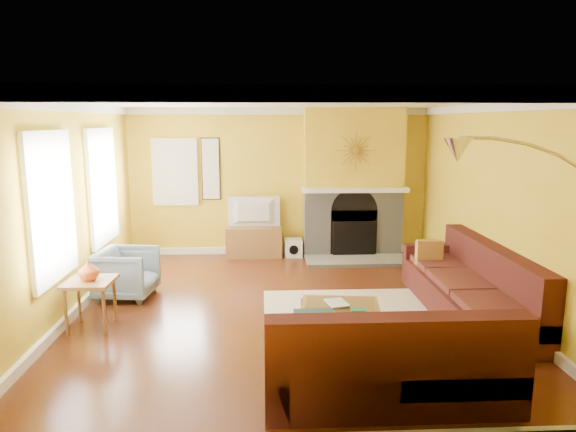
{
  "coord_description": "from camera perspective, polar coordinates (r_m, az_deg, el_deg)",
  "views": [
    {
      "loc": [
        -0.31,
        -6.47,
        2.46
      ],
      "look_at": [
        0.04,
        0.4,
        1.19
      ],
      "focal_mm": 32.0,
      "sensor_mm": 36.0,
      "label": 1
    }
  ],
  "objects": [
    {
      "name": "floor",
      "position": [
        6.93,
        -0.14,
        -10.39
      ],
      "size": [
        5.5,
        6.0,
        0.02
      ],
      "primitive_type": "cube",
      "color": "#602B14",
      "rests_on": "ground"
    },
    {
      "name": "ceiling",
      "position": [
        6.48,
        -0.16,
        12.7
      ],
      "size": [
        5.5,
        6.0,
        0.02
      ],
      "primitive_type": "cube",
      "color": "white",
      "rests_on": "ground"
    },
    {
      "name": "wall_back",
      "position": [
        9.55,
        -1.01,
        3.8
      ],
      "size": [
        5.5,
        0.02,
        2.7
      ],
      "primitive_type": "cube",
      "color": "gold",
      "rests_on": "ground"
    },
    {
      "name": "wall_front",
      "position": [
        3.64,
        2.11,
        -7.24
      ],
      "size": [
        5.5,
        0.02,
        2.7
      ],
      "primitive_type": "cube",
      "color": "gold",
      "rests_on": "ground"
    },
    {
      "name": "wall_left",
      "position": [
        7.01,
        -23.32,
        0.51
      ],
      "size": [
        0.02,
        6.0,
        2.7
      ],
      "primitive_type": "cube",
      "color": "gold",
      "rests_on": "ground"
    },
    {
      "name": "wall_right",
      "position": [
        7.24,
        22.22,
        0.89
      ],
      "size": [
        0.02,
        6.0,
        2.7
      ],
      "primitive_type": "cube",
      "color": "gold",
      "rests_on": "ground"
    },
    {
      "name": "baseboard",
      "position": [
        6.91,
        -0.14,
        -9.85
      ],
      "size": [
        5.5,
        6.0,
        0.12
      ],
      "primitive_type": null,
      "color": "white",
      "rests_on": "floor"
    },
    {
      "name": "crown_molding",
      "position": [
        6.48,
        -0.16,
        12.08
      ],
      "size": [
        5.5,
        6.0,
        0.12
      ],
      "primitive_type": null,
      "color": "white",
      "rests_on": "ceiling"
    },
    {
      "name": "window_left_near",
      "position": [
        8.19,
        -20.01,
        3.12
      ],
      "size": [
        0.06,
        1.22,
        1.72
      ],
      "primitive_type": "cube",
      "color": "white",
      "rests_on": "wall_left"
    },
    {
      "name": "window_left_far",
      "position": [
        6.42,
        -24.92,
        0.9
      ],
      "size": [
        0.06,
        1.22,
        1.72
      ],
      "primitive_type": "cube",
      "color": "white",
      "rests_on": "wall_left"
    },
    {
      "name": "window_back",
      "position": [
        9.6,
        -12.45,
        4.8
      ],
      "size": [
        0.82,
        0.06,
        1.22
      ],
      "primitive_type": "cube",
      "color": "white",
      "rests_on": "wall_back"
    },
    {
      "name": "wall_art",
      "position": [
        9.52,
        -8.57,
        5.19
      ],
      "size": [
        0.34,
        0.04,
        1.14
      ],
      "primitive_type": "cube",
      "color": "white",
      "rests_on": "wall_back"
    },
    {
      "name": "fireplace",
      "position": [
        9.48,
        7.23,
        3.68
      ],
      "size": [
        1.8,
        0.4,
        2.7
      ],
      "primitive_type": null,
      "color": "gray",
      "rests_on": "floor"
    },
    {
      "name": "mantel",
      "position": [
        9.26,
        7.48,
        2.88
      ],
      "size": [
        1.92,
        0.22,
        0.08
      ],
      "primitive_type": "cube",
      "color": "white",
      "rests_on": "fireplace"
    },
    {
      "name": "hearth",
      "position": [
        9.2,
        7.64,
        -4.93
      ],
      "size": [
        1.8,
        0.7,
        0.06
      ],
      "primitive_type": "cube",
      "color": "gray",
      "rests_on": "floor"
    },
    {
      "name": "sunburst",
      "position": [
        9.2,
        7.57,
        7.22
      ],
      "size": [
        0.7,
        0.04,
        0.7
      ],
      "primitive_type": null,
      "color": "olive",
      "rests_on": "fireplace"
    },
    {
      "name": "rug",
      "position": [
        6.85,
        7.59,
        -10.57
      ],
      "size": [
        2.4,
        1.8,
        0.02
      ],
      "primitive_type": "cube",
      "color": "beige",
      "rests_on": "floor"
    },
    {
      "name": "sectional_sofa",
      "position": [
        6.22,
        11.67,
        -8.59
      ],
      "size": [
        3.05,
        3.83,
        0.9
      ],
      "primitive_type": null,
      "color": "#471916",
      "rests_on": "floor"
    },
    {
      "name": "coffee_table",
      "position": [
        6.06,
        5.83,
        -11.68
      ],
      "size": [
        1.01,
        1.01,
        0.35
      ],
      "primitive_type": null,
      "rotation": [
        0.0,
        0.0,
        -0.13
      ],
      "color": "white",
      "rests_on": "floor"
    },
    {
      "name": "media_console",
      "position": [
        9.47,
        -3.79,
        -2.85
      ],
      "size": [
        1.01,
        0.46,
        0.56
      ],
      "primitive_type": "cube",
      "color": "olive",
      "rests_on": "floor"
    },
    {
      "name": "tv",
      "position": [
        9.36,
        -3.83,
        0.45
      ],
      "size": [
        0.96,
        0.14,
        0.55
      ],
      "primitive_type": "imported",
      "rotation": [
        0.0,
        0.0,
        3.13
      ],
      "color": "black",
      "rests_on": "media_console"
    },
    {
      "name": "subwoofer",
      "position": [
        9.49,
        0.58,
        -3.54
      ],
      "size": [
        0.32,
        0.32,
        0.32
      ],
      "primitive_type": "cube",
      "color": "white",
      "rests_on": "floor"
    },
    {
      "name": "armchair",
      "position": [
        7.62,
        -17.46,
        -6.09
      ],
      "size": [
        0.86,
        0.84,
        0.7
      ],
      "primitive_type": "imported",
      "rotation": [
        0.0,
        0.0,
        1.45
      ],
      "color": "slate",
      "rests_on": "floor"
    },
    {
      "name": "side_table",
      "position": [
        6.67,
        -21.03,
        -9.12
      ],
      "size": [
        0.57,
        0.57,
        0.6
      ],
      "primitive_type": null,
      "rotation": [
        0.0,
        0.0,
        -0.04
      ],
      "color": "olive",
      "rests_on": "floor"
    },
    {
      "name": "vase",
      "position": [
        6.55,
        -21.27,
        -5.61
      ],
      "size": [
        0.24,
        0.24,
        0.25
      ],
      "primitive_type": "imported",
      "rotation": [
        0.0,
        0.0,
        -0.01
      ],
      "color": "#D8591E",
      "rests_on": "side_table"
    },
    {
      "name": "book",
      "position": [
        6.06,
        4.45,
        -9.72
      ],
      "size": [
        0.28,
        0.34,
        0.03
      ],
      "primitive_type": "imported",
      "rotation": [
        0.0,
        0.0,
        0.23
      ],
      "color": "white",
      "rests_on": "coffee_table"
    },
    {
      "name": "arc_lamp",
      "position": [
        4.48,
        26.56,
        -7.42
      ],
      "size": [
        1.47,
        0.36,
        2.33
      ],
      "primitive_type": null,
      "color": "silver",
      "rests_on": "floor"
    }
  ]
}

